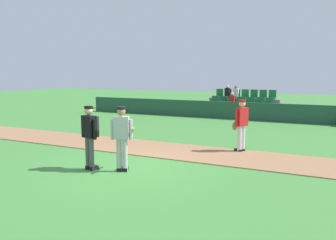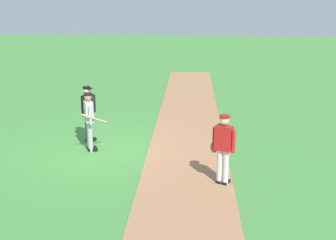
{
  "view_description": "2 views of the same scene",
  "coord_description": "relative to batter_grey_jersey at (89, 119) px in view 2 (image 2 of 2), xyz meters",
  "views": [
    {
      "loc": [
        5.33,
        -7.92,
        2.63
      ],
      "look_at": [
        0.61,
        1.61,
        1.21
      ],
      "focal_mm": 37.29,
      "sensor_mm": 36.0,
      "label": 1
    },
    {
      "loc": [
        12.52,
        2.72,
        4.46
      ],
      "look_at": [
        0.5,
        2.06,
        1.08
      ],
      "focal_mm": 47.67,
      "sensor_mm": 36.0,
      "label": 2
    }
  ],
  "objects": [
    {
      "name": "ground_plane",
      "position": [
        -0.16,
        0.26,
        -0.97
      ],
      "size": [
        80.0,
        80.0,
        0.0
      ],
      "primitive_type": "plane",
      "color": "#42843A"
    },
    {
      "name": "infield_dirt_path",
      "position": [
        -0.16,
        2.86,
        -0.95
      ],
      "size": [
        28.0,
        2.31,
        0.03
      ],
      "primitive_type": "cube",
      "color": "#9E704C",
      "rests_on": "ground"
    },
    {
      "name": "batter_grey_jersey",
      "position": [
        0.0,
        0.0,
        0.0
      ],
      "size": [
        0.75,
        0.69,
        1.76
      ],
      "color": "#B2B2B2",
      "rests_on": "ground"
    },
    {
      "name": "umpire_home_plate",
      "position": [
        -0.89,
        -0.23,
        0.03
      ],
      "size": [
        0.57,
        0.38,
        1.76
      ],
      "color": "#4C4C4C",
      "rests_on": "ground"
    },
    {
      "name": "runner_red_jersey",
      "position": [
        2.25,
        3.74,
        -0.01
      ],
      "size": [
        0.47,
        0.59,
        1.76
      ],
      "color": "silver",
      "rests_on": "ground"
    }
  ]
}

